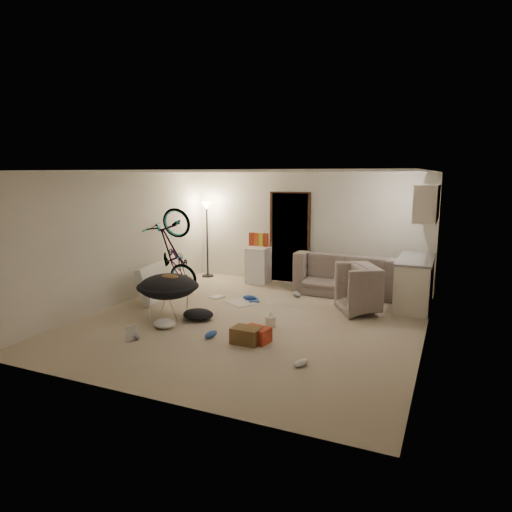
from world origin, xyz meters
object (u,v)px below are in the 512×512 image
at_px(armchair, 375,294).
at_px(juicer, 271,321).
at_px(bicycle, 174,270).
at_px(drink_case_a, 246,335).
at_px(tv_box, 154,283).
at_px(floor_lamp, 207,223).
at_px(kitchen_counter, 415,283).
at_px(drink_case_b, 256,335).
at_px(sofa, 348,278).
at_px(mini_fridge, 258,265).
at_px(saucer_chair, 168,292).

height_order(armchair, juicer, armchair).
distance_m(bicycle, drink_case_a, 3.39).
bearing_deg(tv_box, floor_lamp, 80.60).
xyz_separation_m(kitchen_counter, drink_case_b, (-1.97, -2.92, -0.33)).
height_order(sofa, drink_case_b, sofa).
xyz_separation_m(floor_lamp, sofa, (3.47, -0.20, -0.99)).
bearing_deg(mini_fridge, tv_box, -122.65).
distance_m(bicycle, saucer_chair, 1.72).
bearing_deg(juicer, drink_case_a, -93.59).
bearing_deg(armchair, drink_case_b, 120.72).
relative_size(sofa, drink_case_b, 5.58).
bearing_deg(floor_lamp, sofa, -3.29).
bearing_deg(kitchen_counter, mini_fridge, 170.93).
height_order(sofa, saucer_chair, saucer_chair).
height_order(floor_lamp, juicer, floor_lamp).
bearing_deg(tv_box, armchair, 1.88).
distance_m(bicycle, tv_box, 0.71).
height_order(armchair, tv_box, tv_box).
bearing_deg(drink_case_b, saucer_chair, 174.50).
bearing_deg(drink_case_b, mini_fridge, 122.13).
relative_size(drink_case_a, drink_case_b, 1.08).
distance_m(drink_case_a, drink_case_b, 0.16).
xyz_separation_m(floor_lamp, drink_case_b, (2.86, -3.57, -1.20)).
bearing_deg(floor_lamp, drink_case_a, -53.26).
distance_m(sofa, armchair, 1.31).
distance_m(saucer_chair, drink_case_b, 1.98).
xyz_separation_m(kitchen_counter, saucer_chair, (-3.85, -2.43, 0.01)).
relative_size(armchair, juicer, 3.82).
xyz_separation_m(kitchen_counter, tv_box, (-4.73, -1.65, -0.08)).
xyz_separation_m(floor_lamp, mini_fridge, (1.39, -0.10, -0.90)).
height_order(kitchen_counter, drink_case_a, kitchen_counter).
xyz_separation_m(armchair, saucer_chair, (-3.23, -1.79, 0.13)).
bearing_deg(kitchen_counter, saucer_chair, -147.73).
relative_size(bicycle, drink_case_b, 4.73).
distance_m(bicycle, drink_case_b, 3.42).
bearing_deg(drink_case_b, sofa, 88.82).
distance_m(floor_lamp, mini_fridge, 1.65).
relative_size(tv_box, drink_case_a, 2.61).
height_order(armchair, bicycle, bicycle).
xyz_separation_m(saucer_chair, tv_box, (-0.88, 0.79, -0.09)).
distance_m(drink_case_a, juicer, 0.83).
xyz_separation_m(saucer_chair, drink_case_a, (1.77, -0.60, -0.33)).
xyz_separation_m(mini_fridge, drink_case_b, (1.48, -3.47, -0.30)).
height_order(drink_case_a, juicer, juicer).
height_order(floor_lamp, bicycle, floor_lamp).
bearing_deg(drink_case_a, kitchen_counter, 57.24).
distance_m(armchair, juicer, 2.11).
xyz_separation_m(drink_case_b, juicer, (-0.06, 0.72, -0.01)).
xyz_separation_m(floor_lamp, bicycle, (0.10, -1.60, -0.83)).
bearing_deg(bicycle, drink_case_b, -128.75).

